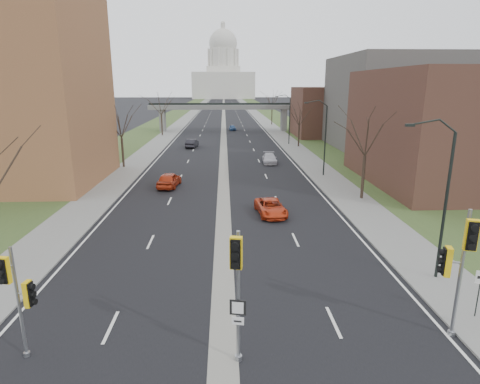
{
  "coord_description": "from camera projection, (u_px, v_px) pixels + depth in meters",
  "views": [
    {
      "loc": [
        0.13,
        -13.84,
        10.42
      ],
      "look_at": [
        1.06,
        9.86,
        4.07
      ],
      "focal_mm": 30.0,
      "sensor_mm": 36.0,
      "label": 1
    }
  ],
  "objects": [
    {
      "name": "commercial_block_mid",
      "position": [
        395.0,
        103.0,
        65.37
      ],
      "size": [
        18.0,
        22.0,
        15.0
      ],
      "primitive_type": "cube",
      "color": "#4F4C49",
      "rests_on": "ground"
    },
    {
      "name": "streetlight_near",
      "position": [
        437.0,
        155.0,
        20.46
      ],
      "size": [
        2.61,
        0.2,
        8.7
      ],
      "color": "black",
      "rests_on": "sidewalk_right"
    },
    {
      "name": "sidewalk_right",
      "position": [
        253.0,
        112.0,
        161.28
      ],
      "size": [
        4.0,
        600.0,
        0.12
      ],
      "primitive_type": "cube",
      "color": "gray",
      "rests_on": "ground"
    },
    {
      "name": "commercial_block_far",
      "position": [
        329.0,
        112.0,
        83.16
      ],
      "size": [
        14.0,
        14.0,
        10.0
      ],
      "primitive_type": "cube",
      "color": "#503125",
      "rests_on": "ground"
    },
    {
      "name": "signal_pole_right",
      "position": [
        459.0,
        257.0,
        16.13
      ],
      "size": [
        0.95,
        1.23,
        5.68
      ],
      "rotation": [
        0.0,
        0.0,
        -0.28
      ],
      "color": "gray",
      "rests_on": "ground"
    },
    {
      "name": "car_right_far",
      "position": [
        232.0,
        128.0,
        95.34
      ],
      "size": [
        1.79,
        3.73,
        1.23
      ],
      "primitive_type": "imported",
      "rotation": [
        0.0,
        0.0,
        0.1
      ],
      "color": "navy",
      "rests_on": "ground"
    },
    {
      "name": "tree_right_c",
      "position": [
        272.0,
        98.0,
        106.43
      ],
      "size": [
        7.65,
        7.65,
        9.99
      ],
      "color": "#382B21",
      "rests_on": "sidewalk_right"
    },
    {
      "name": "car_right_mid",
      "position": [
        270.0,
        158.0,
        55.05
      ],
      "size": [
        2.06,
        4.64,
        1.32
      ],
      "primitive_type": "imported",
      "rotation": [
        0.0,
        0.0,
        -0.05
      ],
      "color": "#B8B6BF",
      "rests_on": "ground"
    },
    {
      "name": "capitol",
      "position": [
        223.0,
        74.0,
        320.13
      ],
      "size": [
        48.0,
        42.0,
        55.75
      ],
      "color": "silver",
      "rests_on": "ground"
    },
    {
      "name": "signal_pole_left",
      "position": [
        17.0,
        289.0,
        14.95
      ],
      "size": [
        0.94,
        0.79,
        4.66
      ],
      "rotation": [
        0.0,
        0.0,
        -0.17
      ],
      "color": "gray",
      "rests_on": "ground"
    },
    {
      "name": "tree_right_b",
      "position": [
        300.0,
        113.0,
        68.13
      ],
      "size": [
        6.3,
        6.3,
        8.22
      ],
      "color": "#382B21",
      "rests_on": "sidewalk_right"
    },
    {
      "name": "tree_right_a",
      "position": [
        367.0,
        128.0,
        36.07
      ],
      "size": [
        7.2,
        7.2,
        9.4
      ],
      "color": "#382B21",
      "rests_on": "sidewalk_right"
    },
    {
      "name": "car_left_near",
      "position": [
        169.0,
        180.0,
        42.13
      ],
      "size": [
        2.37,
        4.82,
        1.58
      ],
      "primitive_type": "imported",
      "rotation": [
        0.0,
        0.0,
        3.03
      ],
      "color": "#B03014",
      "rests_on": "ground"
    },
    {
      "name": "car_right_near",
      "position": [
        271.0,
        207.0,
        33.11
      ],
      "size": [
        2.61,
        4.8,
        1.28
      ],
      "primitive_type": "imported",
      "rotation": [
        0.0,
        0.0,
        0.11
      ],
      "color": "red",
      "rests_on": "ground"
    },
    {
      "name": "speed_limit_sign",
      "position": [
        480.0,
        285.0,
        18.05
      ],
      "size": [
        0.48,
        0.16,
        2.28
      ],
      "rotation": [
        0.0,
        0.0,
        -0.29
      ],
      "color": "black",
      "rests_on": "sidewalk_right"
    },
    {
      "name": "grass_verge_right",
      "position": [
        268.0,
        112.0,
        161.51
      ],
      "size": [
        8.0,
        600.0,
        0.1
      ],
      "primitive_type": "cube",
      "color": "#2E431E",
      "rests_on": "ground"
    },
    {
      "name": "tree_left_b",
      "position": [
        120.0,
        119.0,
        50.63
      ],
      "size": [
        6.75,
        6.75,
        8.81
      ],
      "color": "#382B21",
      "rests_on": "sidewalk_left"
    },
    {
      "name": "median_strip",
      "position": [
        224.0,
        112.0,
        160.84
      ],
      "size": [
        1.2,
        600.0,
        0.02
      ],
      "primitive_type": "cube",
      "color": "gray",
      "rests_on": "ground"
    },
    {
      "name": "commercial_block_near",
      "position": [
        449.0,
        128.0,
        42.44
      ],
      "size": [
        16.0,
        20.0,
        12.0
      ],
      "primitive_type": "cube",
      "color": "#503125",
      "rests_on": "ground"
    },
    {
      "name": "road_surface",
      "position": [
        224.0,
        112.0,
        160.84
      ],
      "size": [
        20.0,
        600.0,
        0.01
      ],
      "primitive_type": "cube",
      "color": "black",
      "rests_on": "ground"
    },
    {
      "name": "car_left_far",
      "position": [
        192.0,
        143.0,
        68.79
      ],
      "size": [
        2.12,
        4.61,
        1.46
      ],
      "primitive_type": "imported",
      "rotation": [
        0.0,
        0.0,
        3.01
      ],
      "color": "black",
      "rests_on": "ground"
    },
    {
      "name": "tree_left_c",
      "position": [
        161.0,
        102.0,
        83.24
      ],
      "size": [
        7.65,
        7.65,
        9.99
      ],
      "color": "#382B21",
      "rests_on": "sidewalk_left"
    },
    {
      "name": "grass_verge_left",
      "position": [
        179.0,
        112.0,
        160.14
      ],
      "size": [
        8.0,
        600.0,
        0.1
      ],
      "primitive_type": "cube",
      "color": "#2E431E",
      "rests_on": "ground"
    },
    {
      "name": "pedestrian_bridge",
      "position": [
        223.0,
        110.0,
        92.02
      ],
      "size": [
        34.0,
        3.0,
        6.45
      ],
      "color": "slate",
      "rests_on": "ground"
    },
    {
      "name": "signal_pole_median",
      "position": [
        237.0,
        276.0,
        14.44
      ],
      "size": [
        0.65,
        0.9,
        5.37
      ],
      "rotation": [
        0.0,
        0.0,
        -0.18
      ],
      "color": "gray",
      "rests_on": "ground"
    },
    {
      "name": "sidewalk_left",
      "position": [
        194.0,
        112.0,
        160.37
      ],
      "size": [
        4.0,
        600.0,
        0.12
      ],
      "primitive_type": "cube",
      "color": "gray",
      "rests_on": "ground"
    },
    {
      "name": "ground",
      "position": [
        223.0,
        354.0,
        16.05
      ],
      "size": [
        700.0,
        700.0,
        0.0
      ],
      "primitive_type": "plane",
      "color": "black",
      "rests_on": "ground"
    },
    {
      "name": "streetlight_far",
      "position": [
        285.0,
        105.0,
        70.66
      ],
      "size": [
        2.61,
        0.2,
        8.7
      ],
      "color": "black",
      "rests_on": "sidewalk_right"
    },
    {
      "name": "streetlight_mid",
      "position": [
        319.0,
        116.0,
        45.56
      ],
      "size": [
        2.61,
        0.2,
        8.7
      ],
      "color": "black",
      "rests_on": "sidewalk_right"
    }
  ]
}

